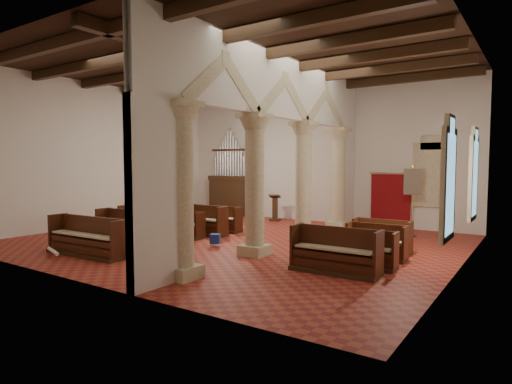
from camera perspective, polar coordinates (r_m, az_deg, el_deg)
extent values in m
plane|color=#963620|center=(14.75, -2.71, -6.52)|extent=(14.00, 14.00, 0.00)
plane|color=black|center=(14.88, -2.79, 16.84)|extent=(14.00, 14.00, 0.00)
cube|color=silver|center=(19.65, 7.81, 4.86)|extent=(14.00, 0.02, 6.00)
cube|color=silver|center=(10.34, -23.13, 5.38)|extent=(14.00, 0.02, 6.00)
cube|color=silver|center=(19.52, -19.52, 4.67)|extent=(0.02, 12.00, 6.00)
cube|color=silver|center=(11.75, 25.89, 5.10)|extent=(0.02, 12.00, 6.00)
cube|color=beige|center=(10.22, -9.82, -10.46)|extent=(0.75, 0.75, 0.30)
cylinder|color=beige|center=(9.93, -9.94, -0.35)|extent=(0.56, 0.56, 3.30)
cube|color=beige|center=(12.50, -0.18, -7.73)|extent=(0.75, 0.75, 0.30)
cylinder|color=beige|center=(12.26, -0.18, 0.53)|extent=(0.56, 0.56, 3.30)
cube|color=beige|center=(15.04, 6.29, -5.76)|extent=(0.75, 0.75, 0.30)
cylinder|color=beige|center=(14.84, 6.34, 1.11)|extent=(0.56, 0.56, 3.30)
cube|color=beige|center=(17.72, 10.81, -4.32)|extent=(0.75, 0.75, 0.30)
cylinder|color=beige|center=(17.55, 10.89, 1.50)|extent=(0.56, 0.56, 3.30)
cube|color=silver|center=(13.71, 3.45, 13.83)|extent=(0.25, 11.90, 1.93)
cube|color=#306D55|center=(10.28, 24.47, 0.90)|extent=(0.03, 1.00, 2.20)
cube|color=#306D55|center=(14.24, 27.14, 1.58)|extent=(0.03, 1.00, 2.20)
cube|color=#306D55|center=(18.00, 22.20, 2.14)|extent=(1.00, 0.03, 2.20)
cube|color=#331E10|center=(21.68, -3.58, -0.75)|extent=(2.00, 0.80, 1.80)
cube|color=#331E10|center=(21.62, -3.59, 1.89)|extent=(2.10, 0.85, 0.20)
cube|color=#361C11|center=(19.73, 2.55, -3.70)|extent=(0.57, 0.57, 0.10)
cube|color=#361C11|center=(19.67, 2.55, -2.27)|extent=(0.28, 0.28, 1.09)
cube|color=#361C11|center=(19.54, 2.44, -0.56)|extent=(0.60, 0.53, 0.19)
cube|color=maroon|center=(18.36, 17.49, -1.00)|extent=(1.60, 0.06, 2.10)
cylinder|color=gold|center=(18.28, 17.54, 2.43)|extent=(1.80, 0.04, 0.04)
cone|color=#331E10|center=(16.63, 19.99, -5.33)|extent=(0.40, 0.40, 0.13)
cylinder|color=gold|center=(16.47, 20.09, -1.00)|extent=(0.04, 0.04, 2.65)
cylinder|color=gold|center=(16.42, 20.19, 3.23)|extent=(0.21, 0.76, 0.03)
cube|color=navy|center=(16.41, 20.13, 1.30)|extent=(0.60, 0.16, 0.94)
cube|color=navy|center=(12.29, -14.66, -7.61)|extent=(0.36, 0.32, 0.29)
cube|color=navy|center=(13.79, -13.68, -6.27)|extent=(0.37, 0.32, 0.32)
cube|color=navy|center=(13.78, -5.47, -6.22)|extent=(0.38, 0.35, 0.30)
cylinder|color=white|center=(13.59, -25.45, -7.13)|extent=(1.00, 0.42, 0.10)
cylinder|color=white|center=(13.67, -20.41, -6.93)|extent=(0.86, 0.38, 0.09)
cube|color=#331E10|center=(13.42, -21.58, -7.62)|extent=(2.87, 0.85, 0.11)
cube|color=#3B170C|center=(13.34, -21.80, -6.43)|extent=(2.71, 0.53, 0.48)
cube|color=#3B170C|center=(13.43, -20.97, -5.19)|extent=(2.69, 0.18, 1.01)
cube|color=#3B170C|center=(14.49, -24.68, -4.63)|extent=(0.10, 0.64, 1.01)
cube|color=#3B170C|center=(12.23, -17.87, -6.00)|extent=(0.10, 0.64, 1.01)
cube|color=beige|center=(13.30, -21.83, -5.30)|extent=(2.60, 0.48, 0.05)
cube|color=#331E10|center=(13.78, -19.33, -7.30)|extent=(2.60, 0.70, 0.09)
cube|color=#461A0F|center=(13.71, -19.51, -6.30)|extent=(2.44, 0.42, 0.41)
cube|color=#461A0F|center=(13.80, -18.83, -5.26)|extent=(2.43, 0.12, 0.86)
cube|color=#461A0F|center=(14.73, -22.25, -4.77)|extent=(0.08, 0.55, 0.86)
cube|color=#461A0F|center=(12.74, -15.91, -5.96)|extent=(0.08, 0.55, 0.86)
cube|color=beige|center=(13.67, -19.53, -5.36)|extent=(2.34, 0.38, 0.05)
cube|color=#331E10|center=(14.87, -16.06, -6.39)|extent=(3.09, 0.87, 0.10)
cube|color=#41220E|center=(14.78, -16.23, -5.33)|extent=(2.92, 0.55, 0.47)
cube|color=#41220E|center=(14.90, -15.55, -4.24)|extent=(2.91, 0.21, 0.98)
cube|color=#41220E|center=(15.96, -19.50, -3.78)|extent=(0.10, 0.62, 0.98)
cube|color=#41220E|center=(13.69, -12.00, -4.90)|extent=(0.10, 0.62, 0.98)
cube|color=beige|center=(14.75, -16.25, -4.33)|extent=(2.81, 0.50, 0.05)
cube|color=#331E10|center=(15.24, -13.92, -6.09)|extent=(2.89, 0.94, 0.11)
cube|color=#3A1C0C|center=(15.15, -14.09, -5.00)|extent=(2.72, 0.60, 0.49)
cube|color=#3A1C0C|center=(15.28, -13.41, -3.89)|extent=(2.69, 0.24, 1.03)
cube|color=#3A1C0C|center=(16.21, -17.19, -3.51)|extent=(0.12, 0.66, 1.03)
cube|color=#3A1C0C|center=(14.17, -10.12, -4.45)|extent=(0.12, 0.66, 1.03)
cube|color=beige|center=(15.11, -14.11, -3.98)|extent=(2.61, 0.55, 0.05)
cube|color=#331E10|center=(15.98, -11.27, -5.61)|extent=(2.79, 0.80, 0.09)
cube|color=#45190E|center=(15.91, -11.40, -4.75)|extent=(2.63, 0.52, 0.41)
cube|color=#45190E|center=(16.02, -10.88, -3.87)|extent=(2.61, 0.22, 0.86)
cube|color=#45190E|center=(16.90, -14.47, -3.52)|extent=(0.10, 0.54, 0.86)
cube|color=#45190E|center=(15.01, -7.62, -4.37)|extent=(0.10, 0.54, 0.86)
cube|color=beige|center=(15.88, -11.41, -3.95)|extent=(2.52, 0.48, 0.05)
cube|color=#331E10|center=(16.40, -8.35, -5.31)|extent=(2.90, 0.77, 0.10)
cube|color=#44200E|center=(16.31, -8.48, -4.34)|extent=(2.74, 0.46, 0.47)
cube|color=#44200E|center=(16.46, -7.92, -3.35)|extent=(2.74, 0.12, 0.99)
cube|color=#44200E|center=(17.31, -11.77, -3.03)|extent=(0.08, 0.63, 0.99)
cube|color=#44200E|center=(15.43, -4.43, -3.81)|extent=(0.08, 0.63, 0.99)
cube|color=beige|center=(16.28, -8.49, -3.43)|extent=(2.63, 0.42, 0.05)
cube|color=#331E10|center=(17.04, -5.95, -4.95)|extent=(2.59, 0.82, 0.09)
cube|color=#441E0E|center=(16.97, -6.06, -4.12)|extent=(2.42, 0.53, 0.42)
cube|color=#441E0E|center=(17.10, -5.60, -3.26)|extent=(2.40, 0.22, 0.89)
cube|color=#441E0E|center=(17.80, -9.00, -3.01)|extent=(0.10, 0.56, 0.89)
cube|color=#441E0E|center=(16.22, -2.55, -3.64)|extent=(0.10, 0.56, 0.89)
cube|color=beige|center=(16.94, -6.07, -3.34)|extent=(2.33, 0.49, 0.05)
cube|color=#331E10|center=(10.74, 10.45, -10.29)|extent=(2.19, 0.77, 0.11)
cube|color=#431D0E|center=(10.62, 10.35, -8.83)|extent=(2.04, 0.45, 0.48)
cube|color=#431D0E|center=(10.79, 10.89, -7.20)|extent=(2.03, 0.10, 1.01)
cube|color=#431D0E|center=(11.09, 5.48, -6.84)|extent=(0.08, 0.64, 1.01)
cube|color=#431D0E|center=(10.27, 16.00, -7.86)|extent=(0.08, 0.64, 1.01)
cube|color=beige|center=(10.57, 10.37, -7.43)|extent=(1.96, 0.41, 0.05)
cube|color=#331E10|center=(11.49, 13.58, -9.44)|extent=(1.90, 0.72, 0.09)
cube|color=#3B1E0C|center=(11.39, 13.52, -8.25)|extent=(1.74, 0.44, 0.41)
cube|color=#3B1E0C|center=(11.54, 13.91, -6.94)|extent=(1.72, 0.13, 0.87)
cube|color=#3B1E0C|center=(11.74, 9.50, -6.69)|extent=(0.09, 0.55, 0.87)
cube|color=#3B1E0C|center=(11.13, 18.04, -7.43)|extent=(0.09, 0.55, 0.87)
cube|color=beige|center=(11.34, 13.54, -7.13)|extent=(1.67, 0.40, 0.05)
cube|color=#331E10|center=(12.52, 15.71, -8.35)|extent=(1.64, 0.69, 0.09)
cube|color=#42150E|center=(12.43, 15.67, -7.25)|extent=(1.49, 0.41, 0.42)
cube|color=#42150E|center=(12.59, 15.99, -6.05)|extent=(1.48, 0.11, 0.88)
cube|color=#42150E|center=(12.71, 12.43, -5.89)|extent=(0.08, 0.56, 0.88)
cube|color=#42150E|center=(12.23, 19.26, -6.40)|extent=(0.08, 0.56, 0.88)
cube|color=beige|center=(12.39, 15.69, -6.20)|extent=(1.43, 0.37, 0.05)
cube|color=#331E10|center=(13.40, 16.40, -7.55)|extent=(1.70, 0.71, 0.09)
cube|color=#45220E|center=(13.31, 16.36, -6.50)|extent=(1.54, 0.42, 0.42)
cube|color=#45220E|center=(13.47, 16.66, -5.37)|extent=(1.53, 0.11, 0.89)
cube|color=#45220E|center=(13.59, 13.21, -5.23)|extent=(0.08, 0.56, 0.89)
cube|color=#45220E|center=(13.11, 19.84, -5.69)|extent=(0.08, 0.56, 0.89)
cube|color=beige|center=(13.27, 16.38, -5.51)|extent=(1.48, 0.38, 0.05)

